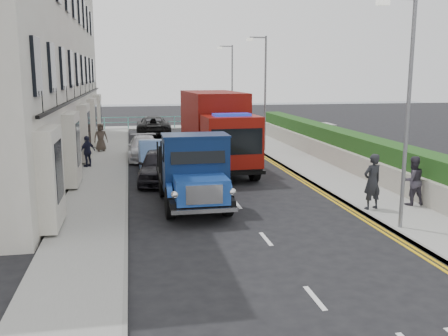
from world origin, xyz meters
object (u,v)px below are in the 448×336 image
parked_car_front (159,166)px  pedestrian_east_near (372,182)px  lamp_mid (263,87)px  red_lorry (217,129)px  bedford_lorry (195,176)px  lamp_near (405,101)px  lamp_far (231,84)px

parked_car_front → pedestrian_east_near: pedestrian_east_near is taller
lamp_mid → red_lorry: size_ratio=0.93×
lamp_mid → bedford_lorry: lamp_mid is taller
red_lorry → lamp_near: bearing=-74.0°
lamp_near → lamp_mid: (0.00, 16.00, 0.00)m
lamp_near → bedford_lorry: size_ratio=1.22×
lamp_mid → bedford_lorry: 13.98m
lamp_near → lamp_far: size_ratio=1.00×
lamp_far → bedford_lorry: lamp_far is taller
lamp_mid → lamp_far: (0.00, 10.00, 0.00)m
red_lorry → lamp_far: bearing=73.1°
parked_car_front → lamp_far: bearing=75.5°
bedford_lorry → red_lorry: red_lorry is taller
bedford_lorry → lamp_far: bearing=75.2°
pedestrian_east_near → bedford_lorry: bearing=-27.8°
lamp_far → lamp_mid: bearing=-90.0°
red_lorry → bedford_lorry: bearing=-108.6°
lamp_far → pedestrian_east_near: 24.04m
lamp_mid → red_lorry: 6.61m
bedford_lorry → red_lorry: size_ratio=0.76×
lamp_near → bedford_lorry: bearing=148.3°
bedford_lorry → parked_car_front: bearing=100.8°
lamp_near → lamp_far: bearing=90.0°
lamp_mid → lamp_far: 10.00m
lamp_far → red_lorry: size_ratio=0.93×
parked_car_front → bedford_lorry: bearing=-72.3°
red_lorry → pedestrian_east_near: bearing=-68.6°
lamp_near → lamp_far: same height
lamp_mid → parked_car_front: bearing=-132.2°
lamp_far → red_lorry: 15.66m
pedestrian_east_near → lamp_far: bearing=-103.7°
lamp_near → bedford_lorry: lamp_near is taller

